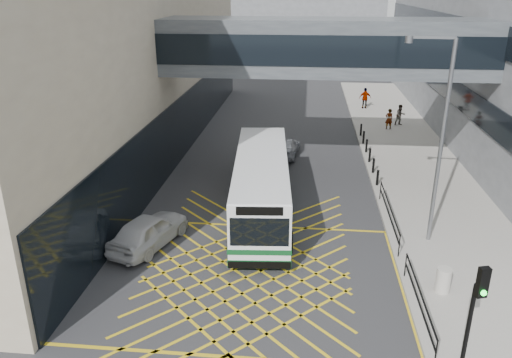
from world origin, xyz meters
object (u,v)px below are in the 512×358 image
(litter_bin, at_px, (443,280))
(traffic_light, at_px, (474,312))
(car_silver, at_px, (285,146))
(pedestrian_b, at_px, (400,115))
(car_dark, at_px, (275,148))
(pedestrian_a, at_px, (389,119))
(pedestrian_c, at_px, (365,98))
(car_white, at_px, (149,230))
(bus, at_px, (261,185))
(street_lamp, at_px, (438,131))

(litter_bin, bearing_deg, traffic_light, -97.84)
(car_silver, bearing_deg, pedestrian_b, -131.55)
(car_dark, relative_size, pedestrian_a, 2.64)
(traffic_light, height_order, pedestrian_b, traffic_light)
(pedestrian_a, bearing_deg, traffic_light, 77.59)
(car_dark, distance_m, pedestrian_a, 11.16)
(pedestrian_b, height_order, pedestrian_c, pedestrian_c)
(car_dark, distance_m, pedestrian_b, 12.83)
(car_white, distance_m, pedestrian_b, 25.50)
(bus, relative_size, pedestrian_a, 6.91)
(litter_bin, relative_size, pedestrian_b, 0.57)
(traffic_light, bearing_deg, litter_bin, 65.69)
(car_dark, relative_size, pedestrian_b, 2.57)
(pedestrian_a, xyz_separation_m, pedestrian_c, (-1.15, 7.01, 0.13))
(traffic_light, relative_size, pedestrian_b, 2.42)
(car_silver, distance_m, pedestrian_c, 15.34)
(car_white, relative_size, pedestrian_c, 2.51)
(bus, bearing_deg, pedestrian_b, 57.10)
(litter_bin, relative_size, pedestrian_c, 0.51)
(bus, xyz_separation_m, traffic_light, (6.59, -11.02, 1.11))
(car_silver, distance_m, pedestrian_a, 10.33)
(pedestrian_b, bearing_deg, pedestrian_a, -147.83)
(pedestrian_c, bearing_deg, pedestrian_b, 107.40)
(bus, bearing_deg, litter_bin, -44.60)
(car_silver, bearing_deg, car_dark, 39.82)
(street_lamp, bearing_deg, traffic_light, -91.15)
(bus, xyz_separation_m, litter_bin, (7.26, -6.11, -1.01))
(pedestrian_b, bearing_deg, litter_bin, -114.16)
(bus, xyz_separation_m, car_silver, (0.74, 9.50, -1.01))
(bus, height_order, car_silver, bus)
(street_lamp, bearing_deg, car_dark, 128.04)
(litter_bin, distance_m, pedestrian_b, 23.88)
(car_silver, relative_size, pedestrian_a, 2.51)
(car_white, distance_m, street_lamp, 12.89)
(car_dark, relative_size, pedestrian_c, 2.28)
(litter_bin, bearing_deg, car_silver, 112.68)
(car_white, relative_size, traffic_light, 1.17)
(bus, distance_m, car_silver, 9.58)
(litter_bin, bearing_deg, car_white, 167.85)
(car_dark, height_order, car_silver, car_dark)
(traffic_light, height_order, street_lamp, street_lamp)
(bus, distance_m, car_dark, 9.08)
(car_white, distance_m, pedestrian_a, 23.80)
(traffic_light, bearing_deg, pedestrian_a, 69.58)
(bus, distance_m, pedestrian_a, 18.42)
(pedestrian_a, bearing_deg, pedestrian_b, -137.62)
(street_lamp, xyz_separation_m, litter_bin, (-0.18, -4.10, -4.49))
(car_white, xyz_separation_m, pedestrian_a, (13.06, 19.90, 0.22))
(bus, xyz_separation_m, street_lamp, (7.44, -2.01, 3.48))
(traffic_light, xyz_separation_m, pedestrian_c, (0.74, 34.37, -1.66))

